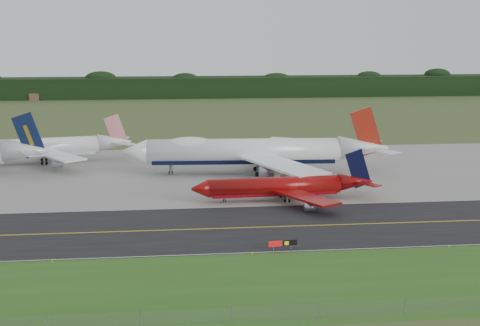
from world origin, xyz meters
name	(u,v)px	position (x,y,z in m)	size (l,w,h in m)	color
ground	(238,222)	(0.00, 0.00, 0.00)	(600.00, 600.00, 0.00)	#374822
grass_verge	(262,285)	(0.00, -35.00, 0.01)	(400.00, 30.00, 0.01)	#2C5A1A
taxiway	(240,228)	(0.00, -4.00, 0.01)	(400.00, 32.00, 0.02)	black
apron	(218,172)	(0.00, 51.00, 0.01)	(400.00, 78.00, 0.01)	gray
taxiway_centreline	(240,228)	(0.00, -4.00, 0.03)	(400.00, 0.40, 0.00)	#CFC713
taxiway_edge_line	(249,253)	(0.00, -19.50, 0.03)	(400.00, 0.25, 0.00)	silver
perimeter_fence	(276,313)	(0.00, -48.00, 1.10)	(320.00, 0.10, 320.00)	slate
horizon_treeline	(190,88)	(0.00, 273.76, 5.47)	(700.00, 25.00, 12.00)	black
jet_ba_747	(253,151)	(9.30, 47.48, 6.27)	(73.27, 60.62, 18.42)	white
jet_red_737	(285,187)	(12.77, 17.36, 3.21)	(42.96, 35.02, 11.60)	maroon
jet_star_tail	(43,148)	(-50.99, 69.55, 4.67)	(52.91, 43.67, 14.00)	white
taxiway_sign	(283,243)	(6.10, -18.62, 1.24)	(5.26, 0.91, 1.76)	slate
edge_marker_left	(52,260)	(-33.88, -20.50, 0.25)	(0.16, 0.16, 0.50)	yellow
edge_marker_center	(252,253)	(0.32, -20.50, 0.25)	(0.16, 0.16, 0.50)	yellow
edge_marker_right	(449,246)	(36.25, -20.50, 0.25)	(0.16, 0.16, 0.50)	yellow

